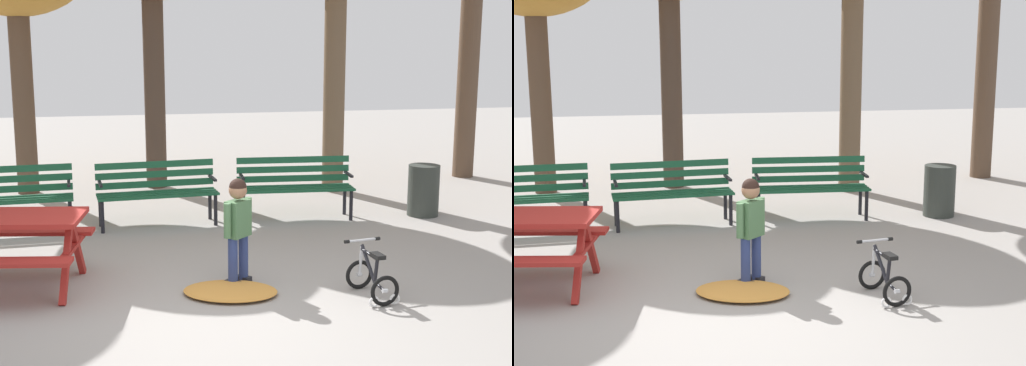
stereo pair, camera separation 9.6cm
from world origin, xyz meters
The scene contains 8 objects.
ground centered at (0.00, 0.00, 0.00)m, with size 36.00×36.00×0.00m, color gray.
park_bench_far_left centered at (-2.08, 3.58, 0.51)m, with size 1.62×0.53×0.85m.
park_bench_left centered at (-0.19, 3.56, 0.51)m, with size 1.63×0.57×0.85m.
park_bench_right centered at (1.73, 3.56, 0.51)m, with size 1.63×0.57×0.85m.
child_standing centered at (0.45, 0.93, 0.66)m, with size 0.33×0.31×1.11m.
kids_bicycle centered at (1.66, 0.27, 0.20)m, with size 0.43×0.60×0.54m.
leaf_pile centered at (0.32, 0.63, 0.04)m, with size 0.94×0.66×0.07m, color #C68438.
trash_bin centered at (3.56, 3.34, 0.36)m, with size 0.44×0.44×0.73m, color #2D332D.
Camera 2 is at (-0.73, -6.24, 2.51)m, focal length 51.74 mm.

